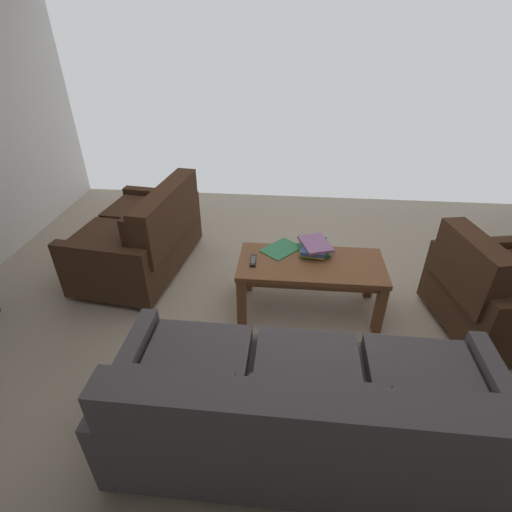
{
  "coord_description": "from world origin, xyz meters",
  "views": [
    {
      "loc": [
        0.12,
        2.34,
        2.11
      ],
      "look_at": [
        0.31,
        0.22,
        0.77
      ],
      "focal_mm": 27.04,
      "sensor_mm": 36.0,
      "label": 1
    }
  ],
  "objects_px": {
    "loveseat_near": "(143,236)",
    "loose_magazine": "(281,249)",
    "coffee_table": "(311,270)",
    "tv_remote": "(253,261)",
    "sofa_main": "(306,413)",
    "armchair_side": "(495,293)",
    "book_stack": "(314,247)"
  },
  "relations": [
    {
      "from": "loveseat_near",
      "to": "coffee_table",
      "type": "distance_m",
      "value": 1.61
    },
    {
      "from": "loose_magazine",
      "to": "coffee_table",
      "type": "bearing_deg",
      "value": -176.17
    },
    {
      "from": "loveseat_near",
      "to": "coffee_table",
      "type": "xyz_separation_m",
      "value": [
        -1.54,
        0.47,
        0.03
      ]
    },
    {
      "from": "coffee_table",
      "to": "armchair_side",
      "type": "height_order",
      "value": "armchair_side"
    },
    {
      "from": "loveseat_near",
      "to": "armchair_side",
      "type": "distance_m",
      "value": 2.96
    },
    {
      "from": "sofa_main",
      "to": "coffee_table",
      "type": "xyz_separation_m",
      "value": [
        -0.06,
        -1.27,
        0.04
      ]
    },
    {
      "from": "loveseat_near",
      "to": "tv_remote",
      "type": "xyz_separation_m",
      "value": [
        -1.08,
        0.5,
        0.11
      ]
    },
    {
      "from": "sofa_main",
      "to": "coffee_table",
      "type": "bearing_deg",
      "value": -92.59
    },
    {
      "from": "loveseat_near",
      "to": "loose_magazine",
      "type": "xyz_separation_m",
      "value": [
        -1.29,
        0.29,
        0.11
      ]
    },
    {
      "from": "sofa_main",
      "to": "tv_remote",
      "type": "distance_m",
      "value": 1.31
    },
    {
      "from": "loveseat_near",
      "to": "armchair_side",
      "type": "xyz_separation_m",
      "value": [
        -2.9,
        0.59,
        -0.0
      ]
    },
    {
      "from": "coffee_table",
      "to": "book_stack",
      "type": "height_order",
      "value": "book_stack"
    },
    {
      "from": "coffee_table",
      "to": "book_stack",
      "type": "relative_size",
      "value": 3.33
    },
    {
      "from": "coffee_table",
      "to": "loose_magazine",
      "type": "bearing_deg",
      "value": -36.39
    },
    {
      "from": "armchair_side",
      "to": "tv_remote",
      "type": "relative_size",
      "value": 6.16
    },
    {
      "from": "armchair_side",
      "to": "tv_remote",
      "type": "bearing_deg",
      "value": -2.96
    },
    {
      "from": "armchair_side",
      "to": "loose_magazine",
      "type": "height_order",
      "value": "armchair_side"
    },
    {
      "from": "coffee_table",
      "to": "armchair_side",
      "type": "relative_size",
      "value": 1.15
    },
    {
      "from": "loveseat_near",
      "to": "armchair_side",
      "type": "height_order",
      "value": "loveseat_near"
    },
    {
      "from": "loose_magazine",
      "to": "book_stack",
      "type": "bearing_deg",
      "value": -142.39
    },
    {
      "from": "sofa_main",
      "to": "armchair_side",
      "type": "bearing_deg",
      "value": -141.02
    },
    {
      "from": "loveseat_near",
      "to": "book_stack",
      "type": "relative_size",
      "value": 3.97
    },
    {
      "from": "book_stack",
      "to": "armchair_side",
      "type": "bearing_deg",
      "value": 167.66
    },
    {
      "from": "coffee_table",
      "to": "loveseat_near",
      "type": "bearing_deg",
      "value": -16.96
    },
    {
      "from": "coffee_table",
      "to": "tv_remote",
      "type": "distance_m",
      "value": 0.46
    },
    {
      "from": "loveseat_near",
      "to": "loose_magazine",
      "type": "bearing_deg",
      "value": 167.39
    },
    {
      "from": "armchair_side",
      "to": "sofa_main",
      "type": "bearing_deg",
      "value": 38.98
    },
    {
      "from": "loveseat_near",
      "to": "book_stack",
      "type": "xyz_separation_m",
      "value": [
        -1.57,
        0.3,
        0.15
      ]
    },
    {
      "from": "coffee_table",
      "to": "loose_magazine",
      "type": "height_order",
      "value": "loose_magazine"
    },
    {
      "from": "loose_magazine",
      "to": "armchair_side",
      "type": "bearing_deg",
      "value": -150.52
    },
    {
      "from": "armchair_side",
      "to": "book_stack",
      "type": "height_order",
      "value": "armchair_side"
    },
    {
      "from": "coffee_table",
      "to": "tv_remote",
      "type": "bearing_deg",
      "value": 3.92
    }
  ]
}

